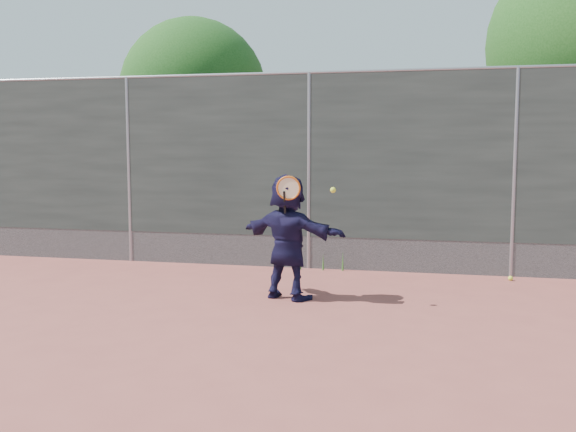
# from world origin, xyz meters

# --- Properties ---
(ground) EXTENTS (80.00, 80.00, 0.00)m
(ground) POSITION_xyz_m (0.00, 0.00, 0.00)
(ground) COLOR #9E4C42
(ground) RESTS_ON ground
(player) EXTENTS (1.51, 0.92, 1.55)m
(player) POSITION_xyz_m (0.13, 1.45, 0.77)
(player) COLOR #151233
(player) RESTS_ON ground
(ball_ground) EXTENTS (0.07, 0.07, 0.07)m
(ball_ground) POSITION_xyz_m (2.96, 3.18, 0.03)
(ball_ground) COLOR #D3E633
(ball_ground) RESTS_ON ground
(fence) EXTENTS (20.00, 0.06, 3.03)m
(fence) POSITION_xyz_m (-0.00, 3.50, 1.58)
(fence) COLOR #38423D
(fence) RESTS_ON ground
(swing_action) EXTENTS (0.73, 0.18, 0.51)m
(swing_action) POSITION_xyz_m (0.23, 1.25, 1.37)
(swing_action) COLOR #CB5913
(swing_action) RESTS_ON ground
(tree_left) EXTENTS (3.15, 3.00, 4.53)m
(tree_left) POSITION_xyz_m (-2.85, 6.55, 2.94)
(tree_left) COLOR #382314
(tree_left) RESTS_ON ground
(weed_clump) EXTENTS (0.68, 0.07, 0.30)m
(weed_clump) POSITION_xyz_m (0.29, 3.38, 0.13)
(weed_clump) COLOR #387226
(weed_clump) RESTS_ON ground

